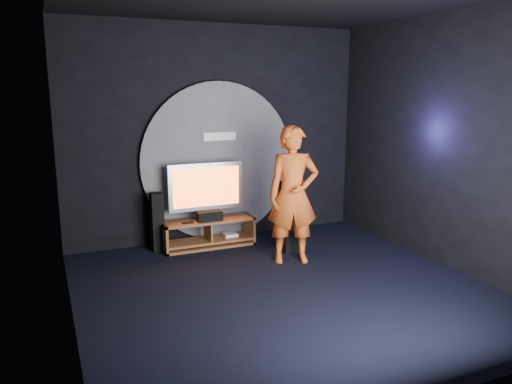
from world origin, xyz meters
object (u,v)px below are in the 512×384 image
at_px(subwoofer, 291,240).
at_px(player, 293,195).
at_px(tv, 206,188).
at_px(tower_speaker_left, 157,222).
at_px(media_console, 209,235).
at_px(tower_speaker_right, 287,208).

height_order(subwoofer, player, player).
xyz_separation_m(tv, tower_speaker_left, (-0.78, 0.05, -0.48)).
bearing_deg(tv, media_console, -84.19).
xyz_separation_m(tower_speaker_right, player, (-0.57, -1.31, 0.53)).
height_order(tv, player, player).
xyz_separation_m(subwoofer, player, (-0.20, -0.44, 0.83)).
bearing_deg(media_console, tower_speaker_right, 6.26).
height_order(media_console, tower_speaker_right, tower_speaker_right).
bearing_deg(tower_speaker_left, media_console, -8.77).
height_order(media_console, player, player).
relative_size(tv, tower_speaker_left, 1.32).
height_order(tower_speaker_right, subwoofer, tower_speaker_right).
relative_size(subwoofer, player, 0.16).
distance_m(tower_speaker_left, subwoofer, 2.09).
distance_m(media_console, subwoofer, 1.32).
distance_m(media_console, tower_speaker_right, 1.51).
distance_m(subwoofer, player, 0.96).
height_order(tower_speaker_left, player, player).
bearing_deg(tower_speaker_right, player, -113.49).
relative_size(tv, player, 0.61).
bearing_deg(tower_speaker_right, tv, -176.34).
bearing_deg(player, tower_speaker_left, 160.82).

